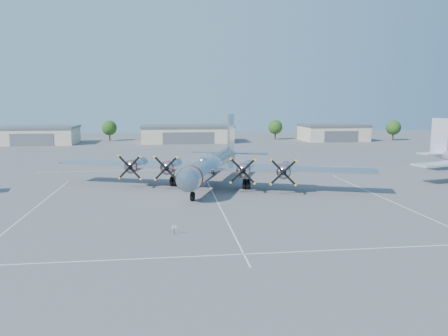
{
  "coord_description": "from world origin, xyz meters",
  "views": [
    {
      "loc": [
        -6.07,
        -56.25,
        12.49
      ],
      "look_at": [
        1.8,
        4.88,
        3.2
      ],
      "focal_mm": 35.0,
      "sensor_mm": 36.0,
      "label": 1
    }
  ],
  "objects": [
    {
      "name": "tree_east",
      "position": [
        30.0,
        88.0,
        4.22
      ],
      "size": [
        4.8,
        4.8,
        6.64
      ],
      "color": "#382619",
      "rests_on": "ground"
    },
    {
      "name": "tree_far_east",
      "position": [
        68.0,
        80.0,
        4.22
      ],
      "size": [
        4.8,
        4.8,
        6.64
      ],
      "color": "#382619",
      "rests_on": "ground"
    },
    {
      "name": "parking_lines",
      "position": [
        0.0,
        -1.75,
        0.01
      ],
      "size": [
        60.0,
        50.08,
        0.01
      ],
      "color": "silver",
      "rests_on": "ground"
    },
    {
      "name": "tree_west",
      "position": [
        -25.0,
        90.0,
        4.22
      ],
      "size": [
        4.8,
        4.8,
        6.64
      ],
      "color": "#382619",
      "rests_on": "ground"
    },
    {
      "name": "ground",
      "position": [
        0.0,
        0.0,
        0.0
      ],
      "size": [
        260.0,
        260.0,
        0.0
      ],
      "primitive_type": "plane",
      "color": "#505053",
      "rests_on": "ground"
    },
    {
      "name": "hangar_center",
      "position": [
        0.0,
        81.96,
        2.71
      ],
      "size": [
        28.6,
        14.6,
        5.4
      ],
      "color": "#B7AB91",
      "rests_on": "ground"
    },
    {
      "name": "main_bomber_b29",
      "position": [
        0.6,
        8.8,
        0.0
      ],
      "size": [
        55.06,
        46.06,
        10.39
      ],
      "primitive_type": null,
      "rotation": [
        0.0,
        0.0,
        -0.34
      ],
      "color": "silver",
      "rests_on": "ground"
    },
    {
      "name": "hangar_west",
      "position": [
        -45.0,
        81.96,
        2.71
      ],
      "size": [
        22.6,
        14.6,
        5.4
      ],
      "color": "#B7AB91",
      "rests_on": "ground"
    },
    {
      "name": "info_placard",
      "position": [
        -5.65,
        -15.74,
        0.65
      ],
      "size": [
        0.48,
        0.15,
        0.92
      ],
      "rotation": [
        0.0,
        0.0,
        0.24
      ],
      "color": "black",
      "rests_on": "ground"
    },
    {
      "name": "hangar_east",
      "position": [
        48.0,
        81.96,
        2.71
      ],
      "size": [
        20.6,
        14.6,
        5.4
      ],
      "color": "#B7AB91",
      "rests_on": "ground"
    }
  ]
}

